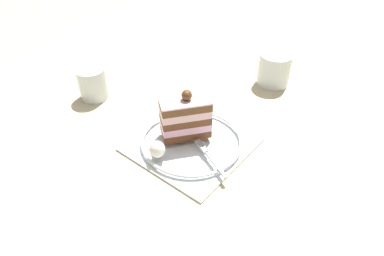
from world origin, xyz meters
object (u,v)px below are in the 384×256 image
Objects in this scene: dessert_plate at (192,143)px; cake_slice at (185,117)px; fork at (210,157)px; whipped_cream_dollop at (158,150)px; drink_glass_far at (93,84)px; drink_glass_near at (274,71)px.

dessert_plate is 0.06m from cake_slice.
fork is at bearing -94.63° from dessert_plate.
fork reaches higher than dessert_plate.
cake_slice is 0.10m from fork.
cake_slice reaches higher than whipped_cream_dollop.
drink_glass_far is (-0.08, 0.26, -0.02)m from cake_slice.
whipped_cream_dollop is 0.30× the size of fork.
whipped_cream_dollop is (-0.08, -0.00, 0.03)m from dessert_plate.
fork is 0.34m from drink_glass_near.
dessert_plate is 2.31× the size of fork.
cake_slice is at bearing 85.89° from fork.
whipped_cream_dollop is 0.40m from drink_glass_near.
drink_glass_near is (0.32, 0.13, 0.02)m from fork.
whipped_cream_dollop is at bearing -89.98° from drink_glass_far.
cake_slice is 0.97× the size of fork.
drink_glass_near is (0.31, 0.05, -0.02)m from cake_slice.
cake_slice reaches higher than fork.
drink_glass_far is (-0.08, 0.35, 0.02)m from fork.
dessert_plate is 0.32m from drink_glass_near.
drink_glass_near is 1.07× the size of drink_glass_far.
cake_slice reaches higher than drink_glass_far.
whipped_cream_dollop is 0.29m from drink_glass_far.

